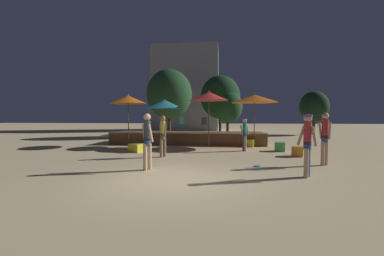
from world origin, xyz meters
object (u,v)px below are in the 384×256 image
Objects in this scene: cube_seat_3 at (250,143)px; bistro_chair_0 at (181,123)px; patio_umbrella_2 at (165,104)px; patio_umbrella_1 at (209,96)px; person_1 at (147,139)px; background_tree_1 at (169,94)px; patio_umbrella_3 at (255,99)px; person_0 at (307,141)px; frisbee_disc at (257,166)px; cube_seat_2 at (297,151)px; person_3 at (163,134)px; person_4 at (325,136)px; person_2 at (245,133)px; cube_seat_0 at (137,148)px; cube_seat_1 at (280,147)px; background_tree_3 at (220,97)px; patio_umbrella_0 at (128,100)px; bistro_chair_1 at (204,123)px; background_tree_2 at (314,107)px; background_tree_0 at (228,107)px.

bistro_chair_0 is at bearing 164.53° from cube_seat_3.
patio_umbrella_2 is 4.51× the size of cube_seat_3.
person_1 is at bearing -104.04° from patio_umbrella_1.
patio_umbrella_2 is at bearing -80.38° from background_tree_1.
patio_umbrella_3 is 1.70× the size of person_0.
frisbee_disc is 14.79m from background_tree_1.
person_3 is (-5.81, -0.88, 0.77)m from cube_seat_2.
patio_umbrella_2 is 1.48× the size of person_4.
person_3 reaches higher than person_2.
person_2 is (-0.71, -1.87, -1.87)m from patio_umbrella_3.
cube_seat_0 is 6.49m from cube_seat_3.
background_tree_3 reaches higher than cube_seat_1.
cube_seat_1 is at bearing -10.48° from patio_umbrella_0.
background_tree_3 is at bearing 48.59° from background_tree_1.
patio_umbrella_3 is at bearing -9.13° from cube_seat_3.
person_1 is at bearing -66.81° from cube_seat_0.
patio_umbrella_3 is at bearing 1.13° from patio_umbrella_0.
patio_umbrella_3 is at bearing 121.64° from cube_seat_1.
background_tree_3 is at bearing -110.89° from person_4.
person_4 reaches higher than bistro_chair_0.
person_3 is at bearing -44.19° from person_4.
person_0 reaches higher than frisbee_disc.
person_1 is at bearing -117.90° from bistro_chair_1.
background_tree_3 is (-1.34, 13.97, 2.89)m from person_2.
frisbee_disc is at bearing -36.27° from person_1.
background_tree_2 is at bearing 25.42° from bistro_chair_1.
frisbee_disc is at bearing -111.51° from cube_seat_1.
patio_umbrella_0 is 1.71× the size of person_0.
background_tree_1 is at bearing 92.32° from cube_seat_0.
patio_umbrella_3 is 0.70× the size of background_tree_0.
patio_umbrella_0 reaches higher than frisbee_disc.
patio_umbrella_0 is at bearing 169.52° from cube_seat_1.
background_tree_1 reaches higher than cube_seat_3.
patio_umbrella_0 is 7.68m from cube_seat_3.
patio_umbrella_0 is 9.40m from frisbee_disc.
cube_seat_2 is 0.31× the size of person_1.
patio_umbrella_3 reaches higher than cube_seat_2.
bistro_chair_0 is at bearing 164.83° from patio_umbrella_3.
patio_umbrella_0 is at bearing 159.93° from cube_seat_2.
background_tree_3 is at bearing -141.17° from bistro_chair_0.
background_tree_0 is 6.57m from background_tree_1.
cube_seat_3 is at bearing 143.38° from person_2.
cube_seat_0 is at bearing 29.63° from bistro_chair_0.
person_1 is (-1.65, -6.62, -1.88)m from patio_umbrella_1.
person_2 is at bearing -14.34° from patio_umbrella_0.
background_tree_2 is (11.46, 9.82, 1.37)m from bistro_chair_0.
patio_umbrella_1 is 5.21× the size of cube_seat_3.
cube_seat_1 is at bearing -114.99° from background_tree_2.
cube_seat_2 is 4.20m from person_0.
person_0 is 0.41× the size of background_tree_0.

